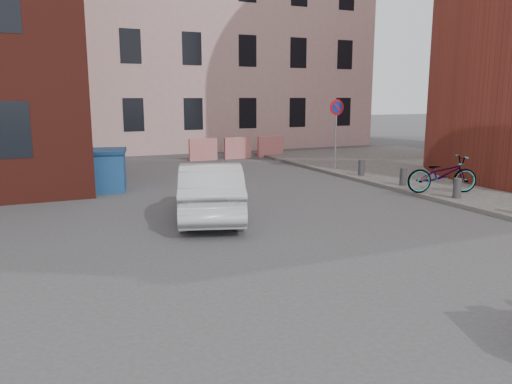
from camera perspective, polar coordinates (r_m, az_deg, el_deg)
name	(u,v)px	position (r m, az deg, el deg)	size (l,w,h in m)	color
ground	(342,272)	(8.50, 9.78, -8.99)	(120.00, 120.00, 0.00)	#38383A
building_pink	(221,25)	(30.76, -4.06, 18.54)	(16.00, 8.00, 14.00)	#C79999
no_parking_sign	(336,120)	(19.24, 9.17, 8.18)	(0.60, 0.09, 2.65)	gray
bollards	(457,188)	(14.72, 22.01, 0.40)	(0.22, 9.02, 0.55)	#3A3A3D
barriers	(238,148)	(23.42, -2.10, 5.04)	(4.70, 0.18, 1.00)	red
dumpster	(76,171)	(16.20, -19.92, 2.30)	(3.27, 2.14, 1.27)	navy
silver_car	(210,190)	(11.92, -5.23, 0.20)	(1.42, 4.06, 1.34)	#AFB2B7
bicycle	(442,174)	(15.37, 20.51, 1.90)	(0.71, 2.04, 1.07)	black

